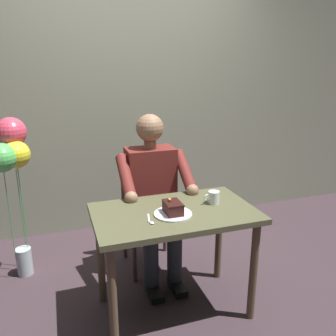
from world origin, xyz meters
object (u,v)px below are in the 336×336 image
Objects in this scene: seated_person at (154,195)px; dessert_spoon at (150,221)px; coffee_cup at (213,197)px; balloon_display at (11,160)px; chair at (148,204)px; cake_slice at (173,208)px; dining_table at (174,226)px.

seated_person reaches higher than dessert_spoon.
balloon_display reaches higher than coffee_cup.
dessert_spoon is 1.20m from balloon_display.
coffee_cup is at bearing -164.69° from dessert_spoon.
balloon_display reaches higher than dessert_spoon.
chair is 0.71m from coffee_cup.
coffee_cup is at bearing -165.02° from cake_slice.
cake_slice reaches higher than coffee_cup.
dining_table is at bearing -152.15° from dessert_spoon.
chair is at bearing -103.98° from dessert_spoon.
chair is 0.75× the size of balloon_display.
dessert_spoon is at bearing 15.96° from cake_slice.
coffee_cup is 0.48m from dessert_spoon.
cake_slice is (0.03, 0.52, 0.11)m from seated_person.
dessert_spoon is at bearing 76.02° from chair.
chair is 1.07m from balloon_display.
chair reaches higher than dessert_spoon.
seated_person is at bearing 90.00° from chair.
balloon_display is at bearing -41.21° from cake_slice.
coffee_cup is (-0.28, 0.61, 0.25)m from chair.
coffee_cup is at bearing -173.84° from dining_table.
balloon_display is (0.98, -0.14, 0.42)m from chair.
balloon_display is at bearing -47.75° from dessert_spoon.
coffee_cup is at bearing 149.27° from balloon_display.
cake_slice is 1.27m from balloon_display.
dining_table is 0.82× the size of balloon_display.
dessert_spoon is at bearing 15.31° from coffee_cup.
coffee_cup is 1.47m from balloon_display.
dining_table is 0.47m from seated_person.
dining_table is at bearing 90.00° from seated_person.
dining_table is 1.29m from balloon_display.
coffee_cup is at bearing 122.94° from seated_person.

